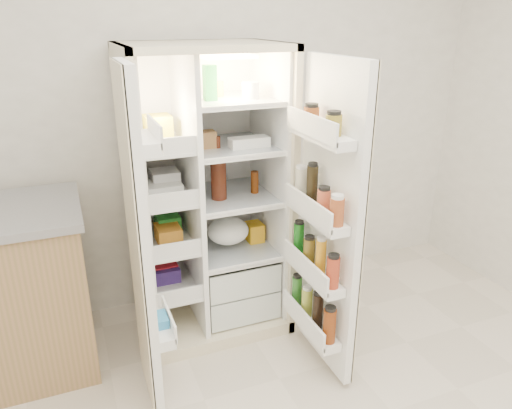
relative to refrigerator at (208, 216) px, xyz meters
name	(u,v)px	position (x,y,z in m)	size (l,w,h in m)	color
wall_back	(214,110)	(0.17, 0.35, 0.61)	(4.00, 0.02, 2.70)	white
refrigerator	(208,216)	(0.00, 0.00, 0.00)	(0.92, 0.70, 1.80)	beige
freezer_door	(140,247)	(-0.51, -0.60, 0.15)	(0.15, 0.40, 1.72)	white
fridge_door	(327,226)	(0.46, -0.70, 0.13)	(0.17, 0.58, 1.72)	white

